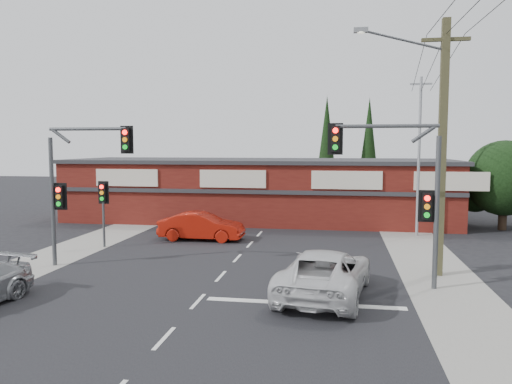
% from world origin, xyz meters
% --- Properties ---
extents(ground, '(120.00, 120.00, 0.00)m').
position_xyz_m(ground, '(0.00, 0.00, 0.00)').
color(ground, black).
rests_on(ground, ground).
extents(road_strip, '(14.00, 70.00, 0.01)m').
position_xyz_m(road_strip, '(0.00, 5.00, 0.01)').
color(road_strip, black).
rests_on(road_strip, ground).
extents(verge_left, '(3.00, 70.00, 0.02)m').
position_xyz_m(verge_left, '(-8.50, 5.00, 0.01)').
color(verge_left, gray).
rests_on(verge_left, ground).
extents(verge_right, '(3.00, 70.00, 0.02)m').
position_xyz_m(verge_right, '(8.50, 5.00, 0.01)').
color(verge_right, gray).
rests_on(verge_right, ground).
extents(stop_line, '(6.50, 0.35, 0.01)m').
position_xyz_m(stop_line, '(3.50, -1.50, 0.01)').
color(stop_line, silver).
rests_on(stop_line, ground).
extents(white_suv, '(3.47, 6.11, 1.61)m').
position_xyz_m(white_suv, '(4.12, -0.46, 0.80)').
color(white_suv, silver).
rests_on(white_suv, ground).
extents(red_sedan, '(4.63, 1.65, 1.52)m').
position_xyz_m(red_sedan, '(-2.84, 8.72, 0.76)').
color(red_sedan, '#A6170A').
rests_on(red_sedan, ground).
extents(lane_dashes, '(0.12, 43.61, 0.01)m').
position_xyz_m(lane_dashes, '(0.00, 3.01, 0.01)').
color(lane_dashes, silver).
rests_on(lane_dashes, ground).
extents(shop_building, '(27.30, 8.40, 4.22)m').
position_xyz_m(shop_building, '(-0.99, 16.99, 2.13)').
color(shop_building, '#511510').
rests_on(shop_building, ground).
extents(tree_cluster, '(5.90, 5.10, 5.50)m').
position_xyz_m(tree_cluster, '(14.69, 15.44, 2.90)').
color(tree_cluster, '#2D2116').
rests_on(tree_cluster, ground).
extents(conifer_near, '(1.80, 1.80, 9.25)m').
position_xyz_m(conifer_near, '(3.50, 24.00, 5.48)').
color(conifer_near, '#2D2116').
rests_on(conifer_near, ground).
extents(conifer_far, '(1.80, 1.80, 9.25)m').
position_xyz_m(conifer_far, '(7.00, 26.00, 5.48)').
color(conifer_far, '#2D2116').
rests_on(conifer_far, ground).
extents(traffic_mast_left, '(3.77, 0.27, 5.97)m').
position_xyz_m(traffic_mast_left, '(-6.43, 2.00, 3.93)').
color(traffic_mast_left, '#47494C').
rests_on(traffic_mast_left, ground).
extents(traffic_mast_right, '(3.96, 0.27, 5.97)m').
position_xyz_m(traffic_mast_right, '(6.86, 1.00, 3.95)').
color(traffic_mast_right, '#47494C').
rests_on(traffic_mast_right, ground).
extents(pedestal_signal, '(0.55, 0.27, 3.38)m').
position_xyz_m(pedestal_signal, '(-7.20, 6.01, 2.41)').
color(pedestal_signal, '#47494C').
rests_on(pedestal_signal, ground).
extents(utility_pole, '(4.38, 0.59, 10.00)m').
position_xyz_m(utility_pole, '(8.36, 2.99, 5.40)').
color(utility_pole, '#4B472A').
rests_on(utility_pole, ground).
extents(steel_pole, '(1.20, 0.16, 9.00)m').
position_xyz_m(steel_pole, '(9.00, 12.00, 4.70)').
color(steel_pole, gray).
rests_on(steel_pole, ground).
extents(power_lines, '(2.01, 29.00, 1.22)m').
position_xyz_m(power_lines, '(8.47, -2.47, 9.04)').
color(power_lines, black).
rests_on(power_lines, ground).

